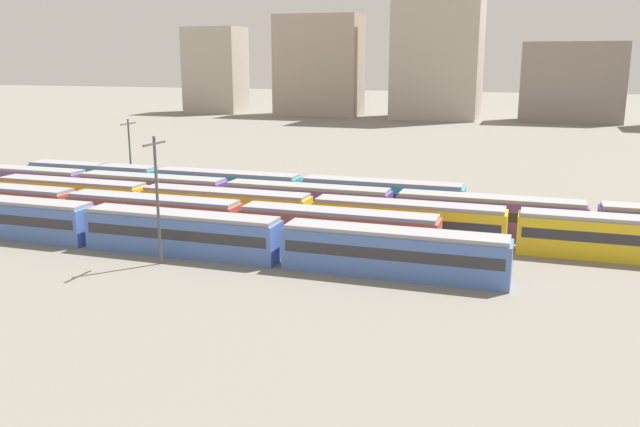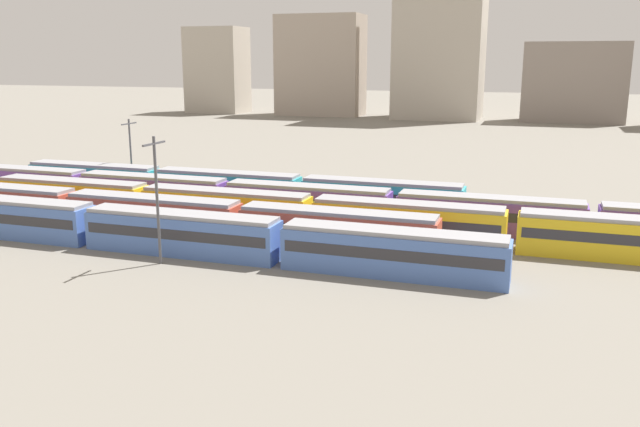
{
  "view_description": "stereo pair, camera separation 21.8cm",
  "coord_description": "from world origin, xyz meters",
  "px_view_note": "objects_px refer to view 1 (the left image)",
  "views": [
    {
      "loc": [
        48.35,
        -49.46,
        16.77
      ],
      "look_at": [
        28.58,
        10.4,
        2.04
      ],
      "focal_mm": 37.16,
      "sensor_mm": 36.0,
      "label": 1
    },
    {
      "loc": [
        48.55,
        -49.39,
        16.77
      ],
      "look_at": [
        28.58,
        10.4,
        2.04
      ],
      "focal_mm": 37.16,
      "sensor_mm": 36.0,
      "label": 2
    }
  ],
  "objects_px": {
    "train_track_2": "(313,214)",
    "train_track_4": "(227,187)",
    "train_track_1": "(153,215)",
    "train_track_3": "(307,202)",
    "train_track_0": "(182,233)",
    "catenary_pole_2": "(157,195)",
    "catenary_pole_1": "(130,151)"
  },
  "relations": [
    {
      "from": "train_track_0",
      "to": "train_track_2",
      "type": "relative_size",
      "value": 0.75
    },
    {
      "from": "catenary_pole_1",
      "to": "train_track_3",
      "type": "bearing_deg",
      "value": -17.19
    },
    {
      "from": "train_track_4",
      "to": "train_track_0",
      "type": "bearing_deg",
      "value": -74.36
    },
    {
      "from": "train_track_1",
      "to": "catenary_pole_1",
      "type": "height_order",
      "value": "catenary_pole_1"
    },
    {
      "from": "train_track_4",
      "to": "train_track_2",
      "type": "bearing_deg",
      "value": -35.89
    },
    {
      "from": "catenary_pole_1",
      "to": "catenary_pole_2",
      "type": "relative_size",
      "value": 0.86
    },
    {
      "from": "train_track_0",
      "to": "train_track_3",
      "type": "bearing_deg",
      "value": 68.49
    },
    {
      "from": "catenary_pole_2",
      "to": "train_track_3",
      "type": "bearing_deg",
      "value": 71.03
    },
    {
      "from": "train_track_3",
      "to": "train_track_2",
      "type": "bearing_deg",
      "value": -65.19
    },
    {
      "from": "train_track_3",
      "to": "train_track_4",
      "type": "bearing_deg",
      "value": 156.52
    },
    {
      "from": "train_track_0",
      "to": "train_track_1",
      "type": "bearing_deg",
      "value": 139.87
    },
    {
      "from": "train_track_3",
      "to": "train_track_4",
      "type": "height_order",
      "value": "same"
    },
    {
      "from": "train_track_2",
      "to": "train_track_4",
      "type": "relative_size",
      "value": 1.34
    },
    {
      "from": "train_track_1",
      "to": "catenary_pole_2",
      "type": "relative_size",
      "value": 5.2
    },
    {
      "from": "train_track_1",
      "to": "train_track_3",
      "type": "bearing_deg",
      "value": 40.18
    },
    {
      "from": "train_track_0",
      "to": "catenary_pole_2",
      "type": "bearing_deg",
      "value": -95.35
    },
    {
      "from": "train_track_0",
      "to": "catenary_pole_2",
      "type": "relative_size",
      "value": 5.2
    },
    {
      "from": "catenary_pole_1",
      "to": "catenary_pole_2",
      "type": "distance_m",
      "value": 34.38
    },
    {
      "from": "train_track_4",
      "to": "catenary_pole_2",
      "type": "distance_m",
      "value": 24.9
    },
    {
      "from": "train_track_2",
      "to": "train_track_4",
      "type": "distance_m",
      "value": 17.74
    },
    {
      "from": "catenary_pole_2",
      "to": "train_track_0",
      "type": "bearing_deg",
      "value": 84.65
    },
    {
      "from": "catenary_pole_2",
      "to": "catenary_pole_1",
      "type": "bearing_deg",
      "value": 127.61
    },
    {
      "from": "train_track_2",
      "to": "catenary_pole_2",
      "type": "height_order",
      "value": "catenary_pole_2"
    },
    {
      "from": "train_track_3",
      "to": "catenary_pole_2",
      "type": "xyz_separation_m",
      "value": [
        -6.44,
        -18.74,
        4.02
      ]
    },
    {
      "from": "train_track_4",
      "to": "catenary_pole_1",
      "type": "xyz_separation_m",
      "value": [
        -15.45,
        3.28,
        3.26
      ]
    },
    {
      "from": "train_track_3",
      "to": "train_track_1",
      "type": "bearing_deg",
      "value": -139.82
    },
    {
      "from": "catenary_pole_2",
      "to": "train_track_4",
      "type": "bearing_deg",
      "value": 103.0
    },
    {
      "from": "train_track_0",
      "to": "catenary_pole_1",
      "type": "xyz_separation_m",
      "value": [
        -21.27,
        24.08,
        3.26
      ]
    },
    {
      "from": "train_track_0",
      "to": "train_track_3",
      "type": "relative_size",
      "value": 0.6
    },
    {
      "from": "train_track_0",
      "to": "train_track_4",
      "type": "distance_m",
      "value": 21.6
    },
    {
      "from": "train_track_3",
      "to": "catenary_pole_1",
      "type": "bearing_deg",
      "value": 162.81
    },
    {
      "from": "train_track_1",
      "to": "catenary_pole_2",
      "type": "height_order",
      "value": "catenary_pole_2"
    }
  ]
}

